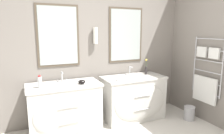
# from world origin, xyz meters

# --- Properties ---
(wall_back) EXTENTS (4.81, 0.16, 2.60)m
(wall_back) POSITION_xyz_m (-0.01, 1.83, 1.31)
(wall_back) COLOR gray
(wall_back) RESTS_ON ground_plane
(wall_right) EXTENTS (0.13, 3.70, 2.60)m
(wall_right) POSITION_xyz_m (1.63, 0.81, 1.29)
(wall_right) COLOR gray
(wall_right) RESTS_ON ground_plane
(vanity_left) EXTENTS (1.12, 0.62, 0.79)m
(vanity_left) POSITION_xyz_m (-0.76, 1.45, 0.40)
(vanity_left) COLOR silver
(vanity_left) RESTS_ON ground_plane
(vanity_right) EXTENTS (1.12, 0.62, 0.79)m
(vanity_right) POSITION_xyz_m (0.48, 1.45, 0.40)
(vanity_right) COLOR silver
(vanity_right) RESTS_ON ground_plane
(faucet_left) EXTENTS (0.17, 0.11, 0.17)m
(faucet_left) POSITION_xyz_m (-0.76, 1.62, 0.87)
(faucet_left) COLOR silver
(faucet_left) RESTS_ON vanity_left
(faucet_right) EXTENTS (0.17, 0.11, 0.17)m
(faucet_right) POSITION_xyz_m (0.48, 1.62, 0.87)
(faucet_right) COLOR silver
(faucet_right) RESTS_ON vanity_right
(toiletry_bottle) EXTENTS (0.06, 0.06, 0.19)m
(toiletry_bottle) POSITION_xyz_m (-1.12, 1.39, 0.88)
(toiletry_bottle) COLOR silver
(toiletry_bottle) RESTS_ON vanity_left
(amenity_bowl) EXTENTS (0.11, 0.11, 0.07)m
(amenity_bowl) POSITION_xyz_m (-0.51, 1.37, 0.82)
(amenity_bowl) COLOR black
(amenity_bowl) RESTS_ON vanity_left
(flower_vase) EXTENTS (0.05, 0.05, 0.30)m
(flower_vase) POSITION_xyz_m (0.78, 1.55, 0.90)
(flower_vase) COLOR #332D2D
(flower_vase) RESTS_ON vanity_right
(soap_dish) EXTENTS (0.12, 0.08, 0.04)m
(soap_dish) POSITION_xyz_m (0.12, 1.32, 0.80)
(soap_dish) COLOR white
(soap_dish) RESTS_ON vanity_right
(waste_bin) EXTENTS (0.19, 0.19, 0.25)m
(waste_bin) POSITION_xyz_m (1.37, 1.00, 0.13)
(waste_bin) COLOR #B7B7BC
(waste_bin) RESTS_ON ground_plane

